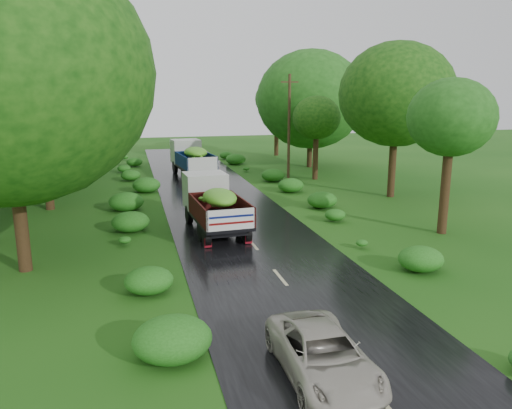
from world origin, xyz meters
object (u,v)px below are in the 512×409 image
object	(u,v)px
truck_far	(191,157)
car	(323,355)
utility_pole	(289,126)
truck_near	(213,201)

from	to	relation	value
truck_far	car	xyz separation A→B (m)	(-0.55, -28.57, -0.92)
car	utility_pole	bearing A→B (deg)	74.11
truck_near	truck_far	world-z (taller)	truck_far
truck_far	utility_pole	xyz separation A→B (m)	(6.96, -2.71, 2.44)
truck_far	utility_pole	bearing A→B (deg)	-27.76
truck_near	car	distance (m)	12.99
truck_far	truck_near	bearing A→B (deg)	-99.82
car	utility_pole	xyz separation A→B (m)	(7.51, 25.86, 3.36)
utility_pole	truck_far	bearing A→B (deg)	158.78
truck_near	car	bearing A→B (deg)	-92.20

